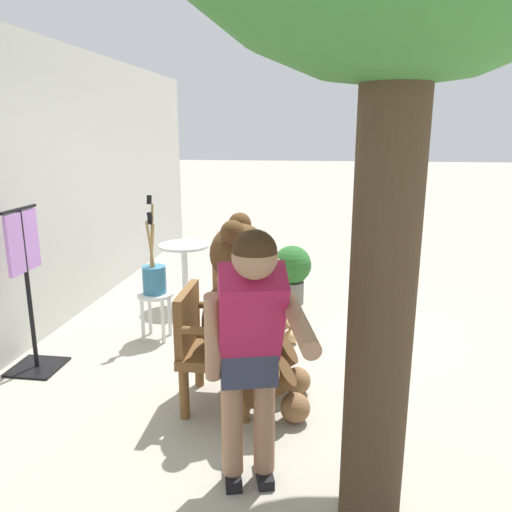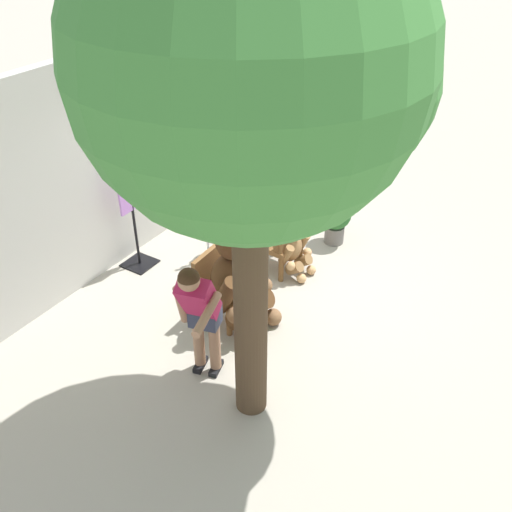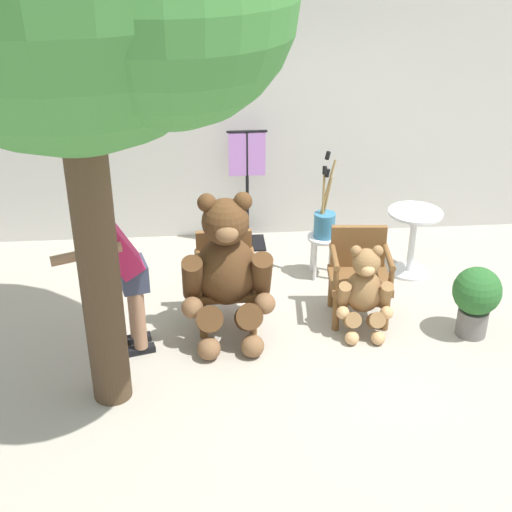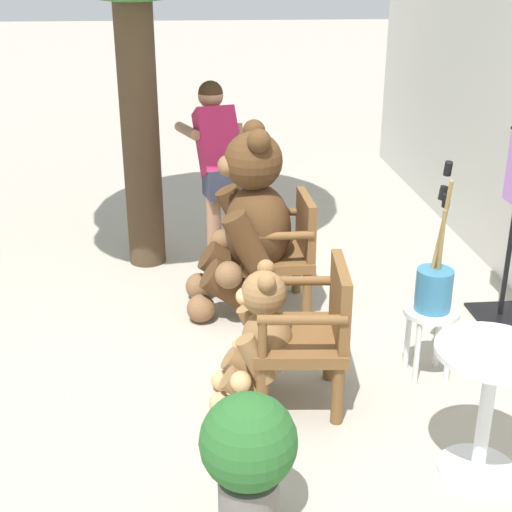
{
  "view_description": "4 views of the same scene",
  "coord_description": "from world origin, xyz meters",
  "px_view_note": "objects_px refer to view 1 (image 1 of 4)",
  "views": [
    {
      "loc": [
        -3.87,
        -0.32,
        1.94
      ],
      "look_at": [
        0.29,
        0.27,
        0.89
      ],
      "focal_mm": 35.0,
      "sensor_mm": 36.0,
      "label": 1
    },
    {
      "loc": [
        -4.93,
        -2.74,
        4.44
      ],
      "look_at": [
        -0.3,
        0.17,
        0.79
      ],
      "focal_mm": 40.0,
      "sensor_mm": 36.0,
      "label": 2
    },
    {
      "loc": [
        -0.81,
        -5.3,
        3.73
      ],
      "look_at": [
        -0.37,
        0.17,
        0.83
      ],
      "focal_mm": 50.0,
      "sensor_mm": 36.0,
      "label": 3
    },
    {
      "loc": [
        4.19,
        -0.15,
        2.4
      ],
      "look_at": [
        0.17,
        0.2,
        0.74
      ],
      "focal_mm": 50.0,
      "sensor_mm": 36.0,
      "label": 4
    }
  ],
  "objects_px": {
    "brush_bucket": "(154,275)",
    "round_side_table": "(185,268)",
    "potted_plant": "(292,270)",
    "wooden_chair_left": "(211,343)",
    "person_visitor": "(250,341)",
    "wooden_chair_right": "(241,290)",
    "teddy_bear_small": "(270,295)",
    "teddy_bear_large": "(246,316)",
    "white_stool": "(156,303)",
    "clothing_display_stand": "(28,287)"
  },
  "relations": [
    {
      "from": "wooden_chair_right",
      "to": "person_visitor",
      "type": "distance_m",
      "value": 2.26
    },
    {
      "from": "brush_bucket",
      "to": "teddy_bear_small",
      "type": "bearing_deg",
      "value": -79.57
    },
    {
      "from": "round_side_table",
      "to": "white_stool",
      "type": "bearing_deg",
      "value": 178.68
    },
    {
      "from": "wooden_chair_right",
      "to": "round_side_table",
      "type": "distance_m",
      "value": 1.06
    },
    {
      "from": "wooden_chair_right",
      "to": "teddy_bear_small",
      "type": "relative_size",
      "value": 0.99
    },
    {
      "from": "wooden_chair_left",
      "to": "teddy_bear_large",
      "type": "xyz_separation_m",
      "value": [
        0.0,
        -0.26,
        0.22
      ]
    },
    {
      "from": "teddy_bear_small",
      "to": "round_side_table",
      "type": "bearing_deg",
      "value": 54.83
    },
    {
      "from": "potted_plant",
      "to": "white_stool",
      "type": "bearing_deg",
      "value": 134.59
    },
    {
      "from": "white_stool",
      "to": "clothing_display_stand",
      "type": "distance_m",
      "value": 1.15
    },
    {
      "from": "round_side_table",
      "to": "potted_plant",
      "type": "distance_m",
      "value": 1.22
    },
    {
      "from": "round_side_table",
      "to": "person_visitor",
      "type": "bearing_deg",
      "value": -157.78
    },
    {
      "from": "wooden_chair_right",
      "to": "brush_bucket",
      "type": "height_order",
      "value": "brush_bucket"
    },
    {
      "from": "wooden_chair_left",
      "to": "potted_plant",
      "type": "height_order",
      "value": "wooden_chair_left"
    },
    {
      "from": "wooden_chair_right",
      "to": "teddy_bear_small",
      "type": "distance_m",
      "value": 0.29
    },
    {
      "from": "white_stool",
      "to": "brush_bucket",
      "type": "height_order",
      "value": "brush_bucket"
    },
    {
      "from": "white_stool",
      "to": "potted_plant",
      "type": "distance_m",
      "value": 1.7
    },
    {
      "from": "teddy_bear_large",
      "to": "white_stool",
      "type": "relative_size",
      "value": 3.02
    },
    {
      "from": "wooden_chair_left",
      "to": "wooden_chair_right",
      "type": "distance_m",
      "value": 1.26
    },
    {
      "from": "teddy_bear_large",
      "to": "round_side_table",
      "type": "relative_size",
      "value": 1.93
    },
    {
      "from": "person_visitor",
      "to": "brush_bucket",
      "type": "distance_m",
      "value": 2.33
    },
    {
      "from": "wooden_chair_right",
      "to": "clothing_display_stand",
      "type": "height_order",
      "value": "clothing_display_stand"
    },
    {
      "from": "wooden_chair_left",
      "to": "round_side_table",
      "type": "xyz_separation_m",
      "value": [
        1.99,
        0.76,
        -0.01
      ]
    },
    {
      "from": "teddy_bear_large",
      "to": "clothing_display_stand",
      "type": "distance_m",
      "value": 1.86
    },
    {
      "from": "person_visitor",
      "to": "teddy_bear_large",
      "type": "bearing_deg",
      "value": 10.43
    },
    {
      "from": "potted_plant",
      "to": "teddy_bear_large",
      "type": "bearing_deg",
      "value": 175.67
    },
    {
      "from": "wooden_chair_left",
      "to": "wooden_chair_right",
      "type": "relative_size",
      "value": 1.0
    },
    {
      "from": "brush_bucket",
      "to": "round_side_table",
      "type": "xyz_separation_m",
      "value": [
        0.94,
        -0.02,
        -0.19
      ]
    },
    {
      "from": "wooden_chair_left",
      "to": "wooden_chair_right",
      "type": "bearing_deg",
      "value": -0.01
    },
    {
      "from": "wooden_chair_left",
      "to": "round_side_table",
      "type": "relative_size",
      "value": 1.19
    },
    {
      "from": "wooden_chair_right",
      "to": "white_stool",
      "type": "xyz_separation_m",
      "value": [
        -0.21,
        0.78,
        -0.11
      ]
    },
    {
      "from": "wooden_chair_left",
      "to": "round_side_table",
      "type": "height_order",
      "value": "wooden_chair_left"
    },
    {
      "from": "clothing_display_stand",
      "to": "round_side_table",
      "type": "bearing_deg",
      "value": -26.03
    },
    {
      "from": "wooden_chair_left",
      "to": "brush_bucket",
      "type": "distance_m",
      "value": 1.32
    },
    {
      "from": "white_stool",
      "to": "clothing_display_stand",
      "type": "relative_size",
      "value": 0.34
    },
    {
      "from": "teddy_bear_small",
      "to": "wooden_chair_right",
      "type": "bearing_deg",
      "value": 88.28
    },
    {
      "from": "brush_bucket",
      "to": "wooden_chair_right",
      "type": "bearing_deg",
      "value": -75.29
    },
    {
      "from": "teddy_bear_large",
      "to": "person_visitor",
      "type": "distance_m",
      "value": 0.96
    },
    {
      "from": "wooden_chair_right",
      "to": "potted_plant",
      "type": "bearing_deg",
      "value": -23.35
    },
    {
      "from": "wooden_chair_left",
      "to": "brush_bucket",
      "type": "height_order",
      "value": "brush_bucket"
    },
    {
      "from": "wooden_chair_left",
      "to": "potted_plant",
      "type": "distance_m",
      "value": 2.29
    },
    {
      "from": "wooden_chair_right",
      "to": "white_stool",
      "type": "height_order",
      "value": "wooden_chair_right"
    },
    {
      "from": "wooden_chair_right",
      "to": "clothing_display_stand",
      "type": "bearing_deg",
      "value": 120.9
    },
    {
      "from": "teddy_bear_large",
      "to": "brush_bucket",
      "type": "xyz_separation_m",
      "value": [
        1.05,
        1.04,
        -0.05
      ]
    },
    {
      "from": "person_visitor",
      "to": "potted_plant",
      "type": "xyz_separation_m",
      "value": [
        3.16,
        -0.0,
        -0.51
      ]
    },
    {
      "from": "person_visitor",
      "to": "brush_bucket",
      "type": "relative_size",
      "value": 1.65
    },
    {
      "from": "brush_bucket",
      "to": "clothing_display_stand",
      "type": "xyz_separation_m",
      "value": [
        -0.74,
        0.8,
        0.09
      ]
    },
    {
      "from": "wooden_chair_left",
      "to": "teddy_bear_small",
      "type": "xyz_separation_m",
      "value": [
        1.25,
        -0.29,
        -0.04
      ]
    },
    {
      "from": "wooden_chair_right",
      "to": "white_stool",
      "type": "bearing_deg",
      "value": 104.69
    },
    {
      "from": "round_side_table",
      "to": "potted_plant",
      "type": "height_order",
      "value": "round_side_table"
    },
    {
      "from": "wooden_chair_right",
      "to": "wooden_chair_left",
      "type": "bearing_deg",
      "value": 179.99
    }
  ]
}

